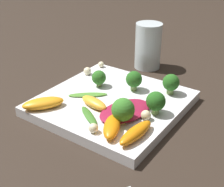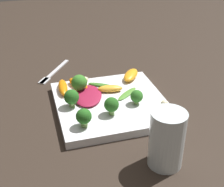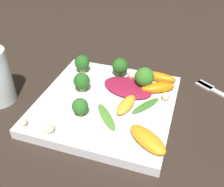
{
  "view_description": "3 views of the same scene",
  "coord_description": "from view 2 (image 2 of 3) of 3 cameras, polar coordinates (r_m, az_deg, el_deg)",
  "views": [
    {
      "loc": [
        0.43,
        0.3,
        0.31
      ],
      "look_at": [
        0.01,
        0.0,
        0.03
      ],
      "focal_mm": 50.0,
      "sensor_mm": 36.0,
      "label": 1
    },
    {
      "loc": [
        -0.61,
        0.17,
        0.4
      ],
      "look_at": [
        -0.0,
        -0.0,
        0.04
      ],
      "focal_mm": 50.0,
      "sensor_mm": 36.0,
      "label": 2
    },
    {
      "loc": [
        0.14,
        -0.38,
        0.33
      ],
      "look_at": [
        0.01,
        -0.01,
        0.04
      ],
      "focal_mm": 42.0,
      "sensor_mm": 36.0,
      "label": 3
    }
  ],
  "objects": [
    {
      "name": "ground_plane",
      "position": [
        0.76,
        -0.19,
        -2.54
      ],
      "size": [
        2.4,
        2.4,
        0.0
      ],
      "primitive_type": "plane",
      "color": "#2D231C"
    },
    {
      "name": "plate",
      "position": [
        0.75,
        -0.2,
        -1.92
      ],
      "size": [
        0.26,
        0.26,
        0.02
      ],
      "color": "white",
      "rests_on": "ground_plane"
    },
    {
      "name": "drinking_glass",
      "position": [
        0.57,
        9.98,
        -8.24
      ],
      "size": [
        0.06,
        0.06,
        0.11
      ],
      "color": "silver",
      "rests_on": "ground_plane"
    },
    {
      "name": "fork",
      "position": [
        0.93,
        -10.91,
        3.64
      ],
      "size": [
        0.15,
        0.11,
        0.01
      ],
      "color": "silver",
      "rests_on": "ground_plane"
    },
    {
      "name": "radicchio_leaf_0",
      "position": [
        0.76,
        -4.42,
        -0.37
      ],
      "size": [
        0.12,
        0.09,
        0.01
      ],
      "color": "maroon",
      "rests_on": "plate"
    },
    {
      "name": "orange_segment_0",
      "position": [
        0.85,
        3.46,
        3.4
      ],
      "size": [
        0.08,
        0.07,
        0.02
      ],
      "color": "orange",
      "rests_on": "plate"
    },
    {
      "name": "orange_segment_1",
      "position": [
        0.78,
        -0.35,
        0.91
      ],
      "size": [
        0.04,
        0.07,
        0.02
      ],
      "color": "#FCAD33",
      "rests_on": "plate"
    },
    {
      "name": "orange_segment_2",
      "position": [
        0.81,
        -6.21,
        1.81
      ],
      "size": [
        0.07,
        0.05,
        0.02
      ],
      "color": "orange",
      "rests_on": "plate"
    },
    {
      "name": "orange_segment_3",
      "position": [
        0.79,
        -8.96,
        1.14
      ],
      "size": [
        0.08,
        0.03,
        0.02
      ],
      "color": "orange",
      "rests_on": "plate"
    },
    {
      "name": "broccoli_floret_0",
      "position": [
        0.68,
        -0.09,
        -2.12
      ],
      "size": [
        0.03,
        0.03,
        0.04
      ],
      "color": "#84AD5B",
      "rests_on": "plate"
    },
    {
      "name": "broccoli_floret_1",
      "position": [
        0.65,
        -5.17,
        -4.27
      ],
      "size": [
        0.03,
        0.03,
        0.04
      ],
      "color": "#7A9E51",
      "rests_on": "plate"
    },
    {
      "name": "broccoli_floret_2",
      "position": [
        0.77,
        -6.02,
        1.96
      ],
      "size": [
        0.04,
        0.04,
        0.05
      ],
      "color": "#84AD5B",
      "rests_on": "plate"
    },
    {
      "name": "broccoli_floret_3",
      "position": [
        0.73,
        4.54,
        -0.55
      ],
      "size": [
        0.03,
        0.03,
        0.03
      ],
      "color": "#7A9E51",
      "rests_on": "plate"
    },
    {
      "name": "broccoli_floret_4",
      "position": [
        0.71,
        -7.35,
        -0.85
      ],
      "size": [
        0.03,
        0.03,
        0.04
      ],
      "color": "#84AD5B",
      "rests_on": "plate"
    },
    {
      "name": "arugula_sprig_0",
      "position": [
        0.81,
        -2.07,
        1.58
      ],
      "size": [
        0.05,
        0.07,
        0.01
      ],
      "color": "#3D7528",
      "rests_on": "plate"
    },
    {
      "name": "arugula_sprig_1",
      "position": [
        0.77,
        2.78,
        -0.04
      ],
      "size": [
        0.06,
        0.07,
        0.0
      ],
      "color": "#518E33",
      "rests_on": "plate"
    },
    {
      "name": "macadamia_nut_0",
      "position": [
        0.83,
        -4.89,
        2.54
      ],
      "size": [
        0.02,
        0.02,
        0.02
      ],
      "color": "beige",
      "rests_on": "plate"
    },
    {
      "name": "macadamia_nut_1",
      "position": [
        0.75,
        -7.42,
        -0.64
      ],
      "size": [
        0.02,
        0.02,
        0.02
      ],
      "color": "beige",
      "rests_on": "plate"
    },
    {
      "name": "macadamia_nut_2",
      "position": [
        0.69,
        11.3,
        -4.11
      ],
      "size": [
        0.01,
        0.01,
        0.01
      ],
      "color": "beige",
      "rests_on": "plate"
    },
    {
      "name": "macadamia_nut_3",
      "position": [
        0.73,
        9.56,
        -1.85
      ],
      "size": [
        0.02,
        0.02,
        0.02
      ],
      "color": "beige",
      "rests_on": "plate"
    }
  ]
}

